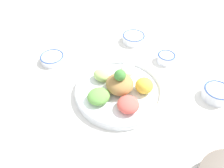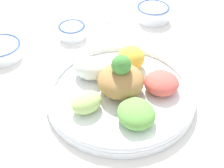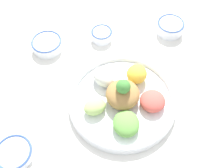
% 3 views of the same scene
% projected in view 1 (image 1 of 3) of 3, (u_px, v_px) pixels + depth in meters
% --- Properties ---
extents(ground_plane, '(2.40, 2.40, 0.00)m').
position_uv_depth(ground_plane, '(124.00, 94.00, 0.89)').
color(ground_plane, white).
extents(salad_platter, '(0.36, 0.36, 0.13)m').
position_uv_depth(salad_platter, '(120.00, 89.00, 0.87)').
color(salad_platter, white).
rests_on(salad_platter, ground_plane).
extents(sauce_bowl_red, '(0.11, 0.11, 0.04)m').
position_uv_depth(sauce_bowl_red, '(134.00, 38.00, 1.13)').
color(sauce_bowl_red, white).
rests_on(sauce_bowl_red, ground_plane).
extents(rice_bowl_blue, '(0.11, 0.11, 0.05)m').
position_uv_depth(rice_bowl_blue, '(217.00, 93.00, 0.86)').
color(rice_bowl_blue, white).
rests_on(rice_bowl_blue, ground_plane).
extents(sauce_bowl_dark, '(0.08, 0.08, 0.04)m').
position_uv_depth(sauce_bowl_dark, '(166.00, 58.00, 1.02)').
color(sauce_bowl_dark, white).
rests_on(sauce_bowl_dark, ground_plane).
extents(rice_bowl_plain, '(0.11, 0.11, 0.03)m').
position_uv_depth(rice_bowl_plain, '(52.00, 58.00, 1.02)').
color(rice_bowl_plain, white).
rests_on(rice_bowl_plain, ground_plane).
extents(serving_spoon_main, '(0.13, 0.06, 0.01)m').
position_uv_depth(serving_spoon_main, '(192.00, 74.00, 0.97)').
color(serving_spoon_main, silver).
rests_on(serving_spoon_main, ground_plane).
extents(serving_spoon_extra, '(0.12, 0.06, 0.01)m').
position_uv_depth(serving_spoon_extra, '(27.00, 76.00, 0.96)').
color(serving_spoon_extra, silver).
rests_on(serving_spoon_extra, ground_plane).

